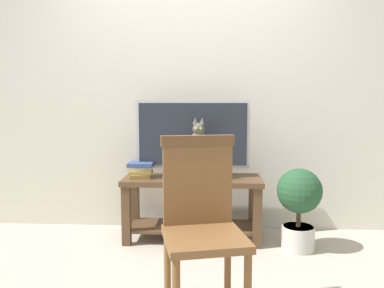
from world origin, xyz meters
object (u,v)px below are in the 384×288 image
(media_box, at_px, (199,175))
(cat, at_px, (199,151))
(book_stack, at_px, (141,170))
(potted_plant, at_px, (299,202))
(tv_stand, at_px, (192,197))
(wooden_chair, at_px, (201,215))
(tv, at_px, (193,136))

(media_box, distance_m, cat, 0.21)
(book_stack, height_order, potted_plant, book_stack)
(tv_stand, xyz_separation_m, book_stack, (-0.45, -0.02, 0.25))
(wooden_chair, distance_m, potted_plant, 1.27)
(tv_stand, distance_m, cat, 0.43)
(tv, distance_m, potted_plant, 1.04)
(tv_stand, relative_size, tv, 1.19)
(media_box, bearing_deg, wooden_chair, -87.17)
(tv, bearing_deg, cat, -64.52)
(tv_stand, height_order, cat, cat)
(book_stack, bearing_deg, tv, 10.79)
(tv_stand, xyz_separation_m, wooden_chair, (0.12, -1.21, 0.21))
(media_box, height_order, book_stack, book_stack)
(potted_plant, bearing_deg, wooden_chair, -126.97)
(media_box, bearing_deg, cat, -85.68)
(potted_plant, bearing_deg, media_box, 169.37)
(media_box, xyz_separation_m, cat, (0.00, -0.01, 0.21))
(potted_plant, bearing_deg, cat, 170.31)
(tv, relative_size, potted_plant, 1.49)
(tv_stand, distance_m, book_stack, 0.51)
(cat, distance_m, book_stack, 0.54)
(tv_stand, distance_m, tv, 0.54)
(cat, height_order, potted_plant, cat)
(tv_stand, height_order, book_stack, book_stack)
(media_box, xyz_separation_m, book_stack, (-0.51, 0.02, 0.03))
(tv, distance_m, book_stack, 0.54)
(tv, height_order, potted_plant, tv)
(tv, height_order, book_stack, tv)
(media_box, xyz_separation_m, potted_plant, (0.81, -0.15, -0.19))
(tv_stand, bearing_deg, wooden_chair, -84.55)
(tv_stand, bearing_deg, book_stack, -176.82)
(media_box, relative_size, book_stack, 1.69)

